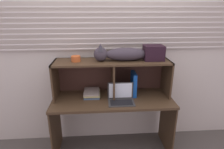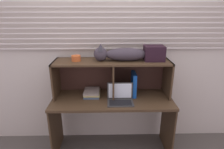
# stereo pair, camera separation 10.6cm
# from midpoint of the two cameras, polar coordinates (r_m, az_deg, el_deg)

# --- Properties ---
(back_panel_with_blinds) EXTENTS (4.40, 0.08, 2.50)m
(back_panel_with_blinds) POSITION_cam_midpoint_polar(r_m,az_deg,el_deg) (2.47, -1.62, 6.59)
(back_panel_with_blinds) COLOR beige
(back_panel_with_blinds) RESTS_ON ground
(desk) EXTENTS (1.46, 0.57, 0.76)m
(desk) POSITION_cam_midpoint_polar(r_m,az_deg,el_deg) (2.40, -1.12, -10.35)
(desk) COLOR #402D1C
(desk) RESTS_ON ground
(hutch_shelf_unit) EXTENTS (1.39, 0.37, 0.45)m
(hutch_shelf_unit) POSITION_cam_midpoint_polar(r_m,az_deg,el_deg) (2.33, -1.33, 1.24)
(hutch_shelf_unit) COLOR #402D1C
(hutch_shelf_unit) RESTS_ON desk
(cat) EXTENTS (0.83, 0.18, 0.20)m
(cat) POSITION_cam_midpoint_polar(r_m,az_deg,el_deg) (2.24, 1.32, 6.17)
(cat) COLOR #362E37
(cat) RESTS_ON hutch_shelf_unit
(laptop) EXTENTS (0.30, 0.20, 0.22)m
(laptop) POSITION_cam_midpoint_polar(r_m,az_deg,el_deg) (2.23, 1.35, -6.99)
(laptop) COLOR #313131
(laptop) RESTS_ON desk
(binder_upright) EXTENTS (0.05, 0.22, 0.29)m
(binder_upright) POSITION_cam_midpoint_polar(r_m,az_deg,el_deg) (2.38, 5.24, -2.77)
(binder_upright) COLOR #124397
(binder_upright) RESTS_ON desk
(book_stack) EXTENTS (0.20, 0.26, 0.07)m
(book_stack) POSITION_cam_midpoint_polar(r_m,az_deg,el_deg) (2.40, -7.33, -5.60)
(book_stack) COLOR #415671
(book_stack) RESTS_ON desk
(small_basket) EXTENTS (0.11, 0.11, 0.06)m
(small_basket) POSITION_cam_midpoint_polar(r_m,az_deg,el_deg) (2.27, -12.14, 4.67)
(small_basket) COLOR #B75124
(small_basket) RESTS_ON hutch_shelf_unit
(storage_box) EXTENTS (0.23, 0.18, 0.18)m
(storage_box) POSITION_cam_midpoint_polar(r_m,az_deg,el_deg) (2.31, 11.10, 6.43)
(storage_box) COLOR black
(storage_box) RESTS_ON hutch_shelf_unit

